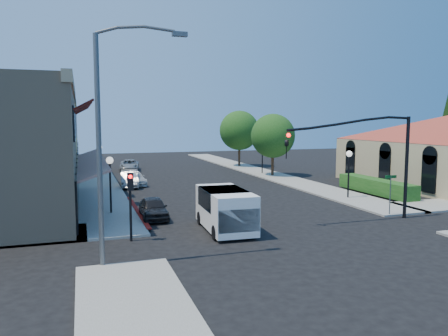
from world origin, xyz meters
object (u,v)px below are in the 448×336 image
object	(u,v)px
secondary_signal	(130,194)
lamppost_left_near	(110,170)
street_name_sign	(390,188)
lamppost_left_far	(100,154)
lamppost_right_near	(349,162)
white_van	(225,207)
street_tree_a	(273,136)
parked_car_b	(129,179)
street_tree_b	(239,130)
cobra_streetlight	(108,133)
signal_mast_arm	(377,150)
parked_car_c	(134,178)
parked_car_a	(153,208)
lamppost_right_far	(262,149)
parked_car_d	(129,165)

from	to	relation	value
secondary_signal	lamppost_left_near	distance (m)	6.63
street_name_sign	lamppost_left_far	size ratio (longest dim) A/B	0.70
lamppost_right_near	white_van	xyz separation A→B (m)	(-11.57, -6.05, -1.49)
secondary_signal	lamppost_left_far	bearing A→B (deg)	91.39
street_tree_a	parked_car_b	xyz separation A→B (m)	(-15.00, -3.00, -3.52)
parked_car_b	street_tree_a	bearing A→B (deg)	15.32
lamppost_left_far	parked_car_b	world-z (taller)	lamppost_left_far
street_tree_b	cobra_streetlight	distance (m)	38.45
street_tree_a	cobra_streetlight	bearing A→B (deg)	-126.79
secondary_signal	signal_mast_arm	bearing A→B (deg)	0.37
signal_mast_arm	parked_car_c	world-z (taller)	signal_mast_arm
lamppost_left_near	parked_car_b	distance (m)	11.42
white_van	secondary_signal	bearing A→B (deg)	-173.74
cobra_streetlight	parked_car_a	size ratio (longest dim) A/B	2.51
street_tree_a	lamppost_right_near	world-z (taller)	street_tree_a
street_tree_b	cobra_streetlight	bearing A→B (deg)	-117.83
cobra_streetlight	parked_car_b	size ratio (longest dim) A/B	2.26
parked_car_a	parked_car_c	bearing A→B (deg)	90.05
street_name_sign	lamppost_right_near	bearing A→B (deg)	80.22
street_tree_a	parked_car_a	xyz separation A→B (m)	(-15.00, -16.00, -3.56)
cobra_streetlight	parked_car_b	world-z (taller)	cobra_streetlight
signal_mast_arm	white_van	distance (m)	9.38
parked_car_b	lamppost_left_far	bearing A→B (deg)	131.49
parked_car_c	street_tree_b	bearing A→B (deg)	35.28
lamppost_right_far	street_name_sign	bearing A→B (deg)	-92.63
lamppost_right_far	parked_car_d	bearing A→B (deg)	149.00
lamppost_right_near	parked_car_a	xyz separation A→B (m)	(-14.70, -2.00, -2.10)
street_tree_a	lamppost_right_far	xyz separation A→B (m)	(-0.30, 2.00, -1.46)
street_tree_b	lamppost_right_far	bearing A→B (deg)	-92.15
parked_car_b	parked_car_c	size ratio (longest dim) A/B	0.95
street_tree_b	parked_car_d	world-z (taller)	street_tree_b
street_tree_b	parked_car_d	xyz separation A→B (m)	(-13.62, 0.00, -3.92)
lamppost_right_far	parked_car_d	distance (m)	15.68
lamppost_left_near	parked_car_c	bearing A→B (deg)	77.02
white_van	lamppost_left_far	bearing A→B (deg)	105.15
lamppost_right_near	parked_car_b	distance (m)	18.48
cobra_streetlight	parked_car_a	bearing A→B (deg)	69.77
parked_car_d	parked_car_c	bearing A→B (deg)	-86.88
white_van	lamppost_right_far	bearing A→B (deg)	62.31
signal_mast_arm	street_tree_b	bearing A→B (deg)	84.49
lamppost_left_far	white_van	distance (m)	20.83
street_tree_a	street_tree_b	xyz separation A→B (m)	(0.00, 10.00, 0.35)
lamppost_right_far	parked_car_c	xyz separation A→B (m)	(-14.23, -4.00, -2.11)
white_van	parked_car_d	xyz separation A→B (m)	(-1.74, 30.05, -0.62)
lamppost_left_far	parked_car_c	world-z (taller)	lamppost_left_far
signal_mast_arm	parked_car_d	xyz separation A→B (m)	(-10.67, 30.50, -3.46)
parked_car_a	cobra_streetlight	bearing A→B (deg)	-108.27
street_name_sign	white_van	bearing A→B (deg)	-178.63
street_tree_b	parked_car_a	world-z (taller)	street_tree_b
street_name_sign	lamppost_right_far	size ratio (longest dim) A/B	0.70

